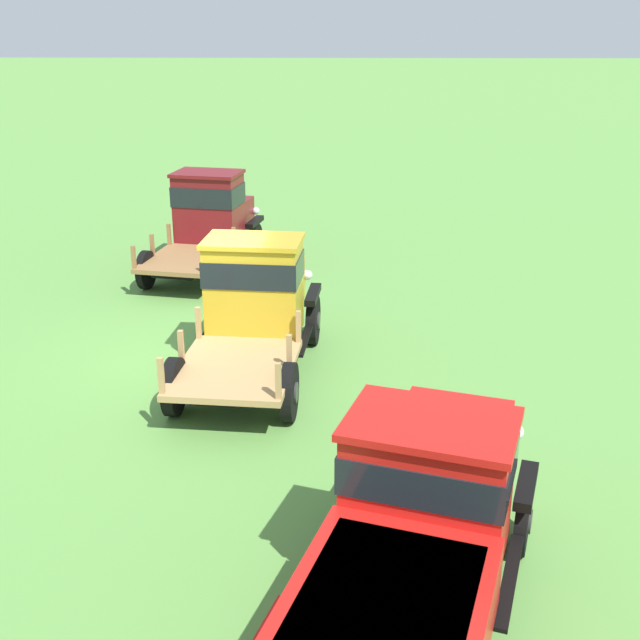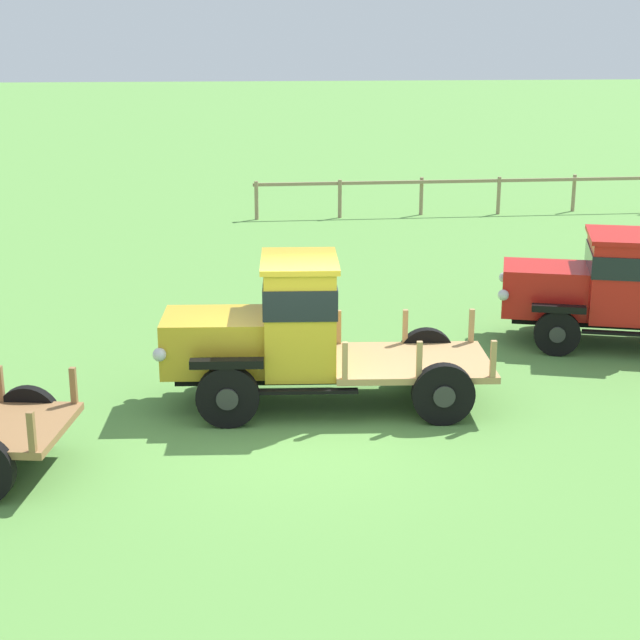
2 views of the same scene
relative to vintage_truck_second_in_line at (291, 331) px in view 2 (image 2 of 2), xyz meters
name	(u,v)px [view 2 (image 2 of 2)]	position (x,y,z in m)	size (l,w,h in m)	color
ground_plane	(298,431)	(-0.01, -1.10, -1.16)	(240.00, 240.00, 0.00)	#5B9342
paddock_fence	(459,189)	(6.83, 16.14, -0.33)	(13.06, 0.61, 1.19)	#997F60
vintage_truck_second_in_line	(291,331)	(0.00, 0.00, 0.00)	(5.15, 2.33, 2.29)	black
vintage_truck_midrow_center	(637,289)	(6.50, 2.27, -0.11)	(5.21, 3.15, 2.06)	black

